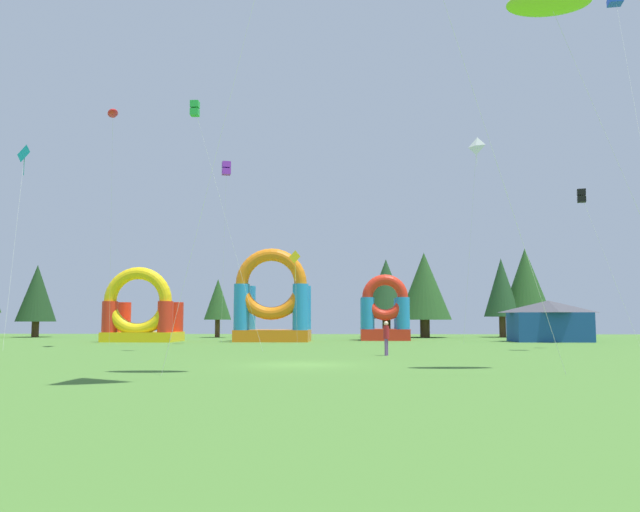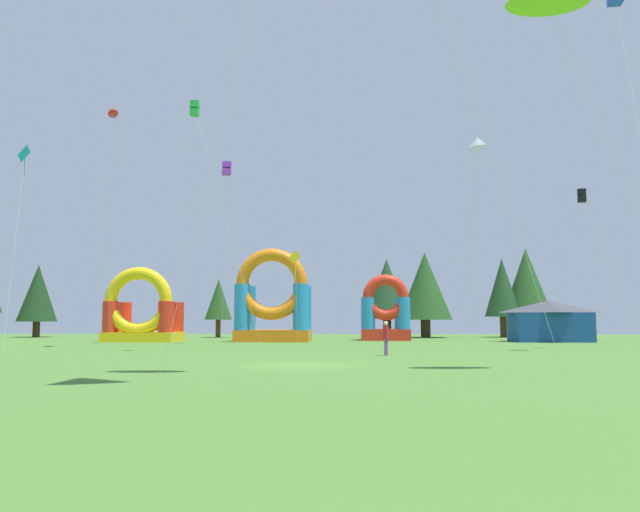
% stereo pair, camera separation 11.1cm
% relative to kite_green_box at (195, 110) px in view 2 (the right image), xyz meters
% --- Properties ---
extents(ground_plane, '(120.00, 120.00, 0.00)m').
position_rel_kite_green_box_xyz_m(ground_plane, '(7.55, -11.06, -14.91)').
color(ground_plane, '#47752D').
extents(kite_green_box, '(4.65, 0.52, 15.45)m').
position_rel_kite_green_box_xyz_m(kite_green_box, '(0.00, 0.00, 0.00)').
color(kite_green_box, green).
rests_on(kite_green_box, ground_plane).
extents(kite_red_parafoil, '(2.45, 6.44, 17.00)m').
position_rel_kite_green_box_xyz_m(kite_red_parafoil, '(-7.40, 5.78, 1.71)').
color(kite_red_parafoil, red).
rests_on(kite_red_parafoil, ground_plane).
extents(kite_yellow_diamond, '(0.82, 1.38, 7.45)m').
position_rel_kite_green_box_xyz_m(kite_yellow_diamond, '(5.00, 14.91, -7.95)').
color(kite_yellow_diamond, yellow).
rests_on(kite_yellow_diamond, ground_plane).
extents(kite_purple_box, '(1.09, 2.58, 14.81)m').
position_rel_kite_green_box_xyz_m(kite_purple_box, '(-0.56, 13.08, -0.67)').
color(kite_purple_box, purple).
rests_on(kite_purple_box, ground_plane).
extents(kite_black_box, '(3.49, 1.12, 10.76)m').
position_rel_kite_green_box_xyz_m(kite_black_box, '(25.34, 5.58, -4.63)').
color(kite_black_box, black).
rests_on(kite_black_box, ground_plane).
extents(kite_lime_parafoil, '(7.33, 1.67, 15.33)m').
position_rel_kite_green_box_xyz_m(kite_lime_parafoil, '(17.65, -13.59, -0.34)').
color(kite_lime_parafoil, '#8CD826').
rests_on(kite_lime_parafoil, ground_plane).
extents(kite_teal_diamond, '(1.86, 4.65, 14.08)m').
position_rel_kite_green_box_xyz_m(kite_teal_diamond, '(-13.49, 5.39, -1.45)').
color(kite_teal_diamond, '#0C7F7A').
rests_on(kite_teal_diamond, ground_plane).
extents(kite_white_diamond, '(1.01, 4.82, 15.47)m').
position_rel_kite_green_box_xyz_m(kite_white_diamond, '(19.09, 9.76, -0.07)').
color(kite_white_diamond, white).
rests_on(kite_white_diamond, ground_plane).
extents(person_far_side, '(0.42, 0.42, 1.83)m').
position_rel_kite_green_box_xyz_m(person_far_side, '(11.51, -3.64, -13.82)').
color(person_far_side, '#724C8C').
rests_on(person_far_side, ground_plane).
extents(inflatable_yellow_castle, '(4.48, 4.44, 6.08)m').
position_rel_kite_green_box_xyz_m(inflatable_yellow_castle, '(12.74, 22.47, -12.67)').
color(inflatable_yellow_castle, red).
rests_on(inflatable_yellow_castle, ground_plane).
extents(inflatable_red_slide, '(6.49, 4.90, 8.11)m').
position_rel_kite_green_box_xyz_m(inflatable_red_slide, '(2.69, 18.32, -11.87)').
color(inflatable_red_slide, orange).
rests_on(inflatable_red_slide, ground_plane).
extents(inflatable_blue_arch, '(6.17, 4.74, 6.44)m').
position_rel_kite_green_box_xyz_m(inflatable_blue_arch, '(-8.70, 17.24, -12.67)').
color(inflatable_blue_arch, yellow).
rests_on(inflatable_blue_arch, ground_plane).
extents(festival_tent, '(6.39, 4.46, 3.60)m').
position_rel_kite_green_box_xyz_m(festival_tent, '(26.94, 19.36, -13.11)').
color(festival_tent, '#19478C').
rests_on(festival_tent, ground_plane).
extents(tree_row_3, '(4.30, 4.30, 8.01)m').
position_rel_kite_green_box_xyz_m(tree_row_3, '(-25.31, 31.92, -10.08)').
color(tree_row_3, '#4C331E').
rests_on(tree_row_3, ground_plane).
extents(tree_row_4, '(2.95, 2.95, 6.35)m').
position_rel_kite_green_box_xyz_m(tree_row_4, '(-4.92, 31.62, -10.82)').
color(tree_row_4, '#4C331E').
rests_on(tree_row_4, ground_plane).
extents(tree_row_5, '(4.98, 4.98, 8.61)m').
position_rel_kite_green_box_xyz_m(tree_row_5, '(13.48, 33.56, -9.63)').
color(tree_row_5, '#4C331E').
rests_on(tree_row_5, ground_plane).
extents(tree_row_6, '(5.77, 5.77, 9.21)m').
position_rel_kite_green_box_xyz_m(tree_row_6, '(17.56, 32.39, -9.39)').
color(tree_row_6, '#4C331E').
rests_on(tree_row_6, ground_plane).
extents(tree_row_7, '(3.92, 3.92, 8.69)m').
position_rel_kite_green_box_xyz_m(tree_row_7, '(26.21, 33.98, -9.49)').
color(tree_row_7, '#4C331E').
rests_on(tree_row_7, ground_plane).
extents(tree_row_8, '(5.46, 5.46, 9.87)m').
position_rel_kite_green_box_xyz_m(tree_row_8, '(29.07, 34.79, -8.89)').
color(tree_row_8, '#4C331E').
rests_on(tree_row_8, ground_plane).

